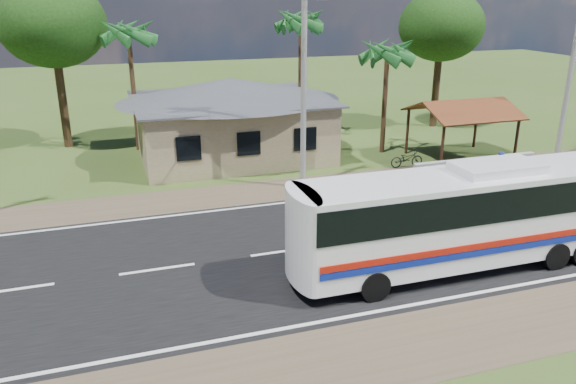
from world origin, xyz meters
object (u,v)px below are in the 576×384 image
coach_bus (468,210)px  waiting_shed (463,110)px  motorcycle (407,159)px  person (499,167)px

coach_bus → waiting_shed: bearing=56.6°
waiting_shed → motorcycle: 4.33m
waiting_shed → motorcycle: size_ratio=2.88×
person → coach_bus: bearing=67.2°
coach_bus → person: 10.06m
motorcycle → person: bearing=-136.8°
motorcycle → person: person is taller
motorcycle → person: (3.00, -3.66, 0.31)m
coach_bus → person: size_ratio=7.37×
waiting_shed → coach_bus: size_ratio=0.45×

